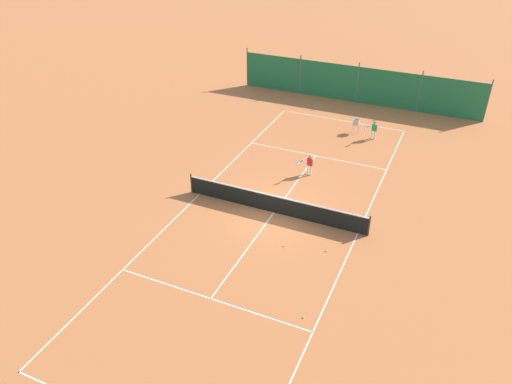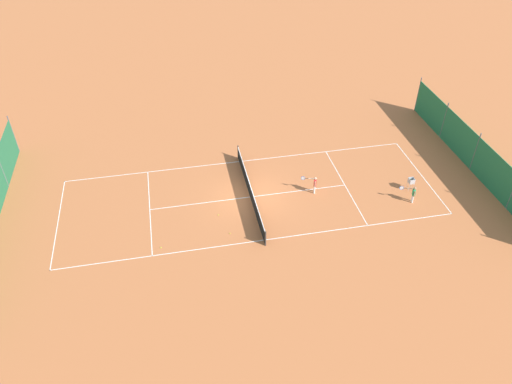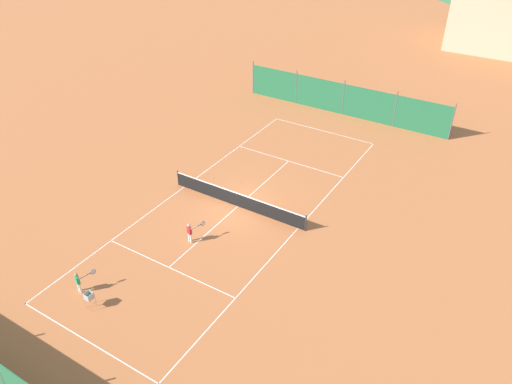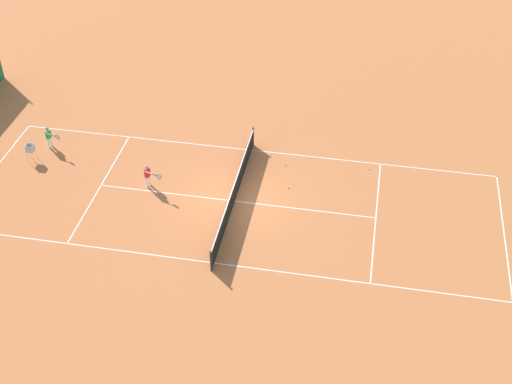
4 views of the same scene
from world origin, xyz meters
name	(u,v)px [view 2 (image 2 of 4)]	position (x,y,z in m)	size (l,w,h in m)	color
ground_plane	(250,197)	(0.00, 0.00, 0.00)	(600.00, 600.00, 0.00)	#BC6638
court_line_markings	(250,197)	(0.00, 0.00, 0.00)	(8.25, 23.85, 0.01)	white
tennis_net	(250,191)	(0.00, 0.00, 0.50)	(9.18, 0.08, 1.06)	#2D2D2D
windscreen_fence_near	(475,154)	(0.00, -15.50, 1.31)	(17.28, 0.08, 2.90)	#236B42
player_far_service	(413,193)	(-2.50, -9.93, 0.69)	(0.62, 0.93, 1.17)	white
player_far_baseline	(314,184)	(-0.33, -4.13, 0.71)	(0.66, 0.94, 1.21)	white
tennis_ball_near_corner	(218,215)	(-1.39, 2.27, 0.03)	(0.07, 0.07, 0.07)	#CCE033
tennis_ball_service_box	(230,233)	(-3.18, 1.84, 0.03)	(0.07, 0.07, 0.07)	#CCE033
tennis_ball_far_corner	(161,248)	(-3.56, 5.89, 0.03)	(0.07, 0.07, 0.07)	#CCE033
ball_hopper	(411,182)	(-1.31, -10.40, 0.65)	(0.36, 0.36, 0.89)	#B7B7BC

